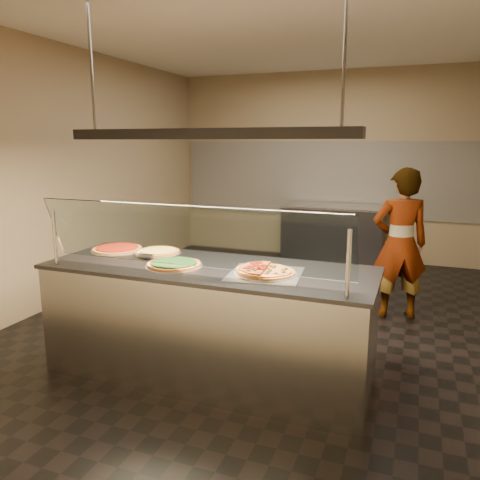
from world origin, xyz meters
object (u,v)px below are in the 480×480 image
at_px(half_pizza_pepperoni, 252,269).
at_px(pizza_spatula, 142,253).
at_px(pizza_tomato, 118,248).
at_px(heat_lamp_housing, 206,134).
at_px(perforated_tray, 265,273).
at_px(worker, 400,244).
at_px(prep_table, 333,235).
at_px(serving_counter, 209,321).
at_px(pizza_cheese, 159,251).
at_px(pizza_spinach, 174,264).
at_px(sneeze_guard, 187,237).
at_px(half_pizza_sausage, 279,272).

distance_m(half_pizza_pepperoni, pizza_spatula, 1.07).
xyz_separation_m(pizza_tomato, heat_lamp_housing, (1.00, -0.21, 1.01)).
relative_size(perforated_tray, worker, 0.35).
bearing_deg(prep_table, serving_counter, -94.58).
height_order(perforated_tray, heat_lamp_housing, heat_lamp_housing).
relative_size(pizza_cheese, heat_lamp_housing, 0.17).
xyz_separation_m(pizza_spinach, heat_lamp_housing, (0.25, 0.10, 1.00)).
height_order(pizza_spatula, worker, worker).
bearing_deg(sneeze_guard, serving_counter, 90.00).
xyz_separation_m(serving_counter, pizza_spinach, (-0.25, -0.10, 0.48)).
xyz_separation_m(perforated_tray, worker, (0.87, 2.02, -0.12)).
bearing_deg(pizza_tomato, prep_table, 70.70).
bearing_deg(prep_table, half_pizza_sausage, -86.03).
bearing_deg(pizza_cheese, pizza_spinach, -45.57).
bearing_deg(prep_table, perforated_tray, -87.49).
distance_m(sneeze_guard, pizza_tomato, 1.18).
xyz_separation_m(half_pizza_pepperoni, prep_table, (-0.07, 4.05, -0.50)).
distance_m(half_pizza_pepperoni, pizza_tomato, 1.42).
bearing_deg(half_pizza_pepperoni, pizza_tomato, 168.47).
bearing_deg(pizza_spinach, pizza_spatula, 155.50).
bearing_deg(pizza_cheese, half_pizza_sausage, -15.00).
distance_m(pizza_tomato, worker, 2.94).
relative_size(perforated_tray, heat_lamp_housing, 0.25).
height_order(perforated_tray, pizza_tomato, pizza_tomato).
bearing_deg(serving_counter, pizza_spatula, 172.50).
height_order(serving_counter, half_pizza_sausage, half_pizza_sausage).
height_order(pizza_tomato, prep_table, pizza_tomato).
distance_m(pizza_spinach, pizza_spatula, 0.46).
height_order(prep_table, heat_lamp_housing, heat_lamp_housing).
bearing_deg(half_pizza_sausage, heat_lamp_housing, 173.33).
relative_size(half_pizza_sausage, pizza_tomato, 0.98).
distance_m(half_pizza_pepperoni, half_pizza_sausage, 0.21).
xyz_separation_m(pizza_spinach, pizza_cheese, (-0.34, 0.35, -0.00)).
height_order(serving_counter, prep_table, same).
xyz_separation_m(perforated_tray, heat_lamp_housing, (-0.50, 0.07, 1.01)).
distance_m(half_pizza_sausage, pizza_cheese, 1.23).
bearing_deg(pizza_spinach, heat_lamp_housing, 22.46).
relative_size(pizza_cheese, prep_table, 0.25).
distance_m(prep_table, worker, 2.32).
bearing_deg(prep_table, pizza_cheese, -103.72).
xyz_separation_m(pizza_spinach, pizza_spatula, (-0.42, 0.19, 0.01)).
bearing_deg(prep_table, pizza_spatula, -104.16).
distance_m(perforated_tray, pizza_spinach, 0.74).
xyz_separation_m(prep_table, worker, (1.05, -2.04, 0.35)).
bearing_deg(perforated_tray, pizza_cheese, 163.66).
xyz_separation_m(pizza_cheese, pizza_tomato, (-0.41, -0.04, 0.00)).
xyz_separation_m(sneeze_guard, pizza_cheese, (-0.59, 0.59, -0.28)).
distance_m(serving_counter, half_pizza_pepperoni, 0.64).
bearing_deg(half_pizza_pepperoni, heat_lamp_housing, 169.91).
height_order(pizza_spinach, heat_lamp_housing, heat_lamp_housing).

